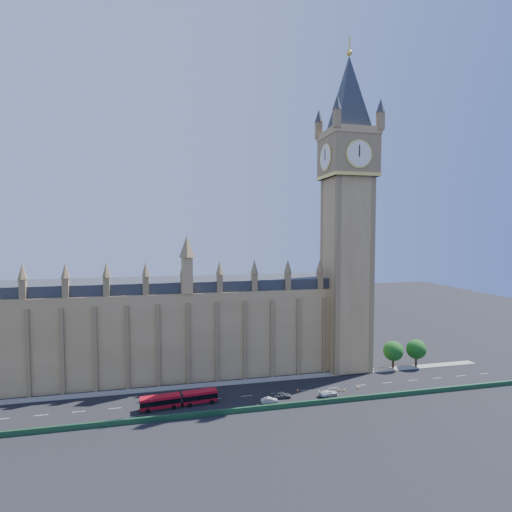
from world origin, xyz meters
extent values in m
plane|color=black|center=(0.00, 0.00, 0.00)|extent=(400.00, 400.00, 0.00)
cube|color=#9F7E4C|center=(-25.00, 22.00, 12.50)|extent=(120.00, 20.00, 25.00)
cube|color=#2D3035|center=(-25.00, 22.00, 26.50)|extent=(120.00, 18.00, 3.00)
cube|color=#9F7E4C|center=(38.00, 14.00, 29.00)|extent=(12.00, 12.00, 58.00)
cube|color=olive|center=(38.00, 14.00, 64.00)|extent=(14.00, 14.00, 12.00)
cylinder|color=silver|center=(38.00, 6.85, 64.00)|extent=(7.20, 0.30, 7.20)
cube|color=#9F7E4C|center=(38.00, 14.00, 71.00)|extent=(14.50, 14.50, 2.00)
pyramid|color=#2D3035|center=(38.00, 14.00, 94.00)|extent=(20.59, 20.59, 22.00)
sphere|color=#F2C64C|center=(38.00, 14.00, 94.80)|extent=(1.80, 1.80, 1.80)
cube|color=#1E4C2D|center=(0.00, -9.00, 0.60)|extent=(160.00, 0.60, 1.20)
cube|color=gray|center=(0.00, 9.50, 0.08)|extent=(160.00, 3.00, 0.16)
cylinder|color=#382619|center=(52.00, 10.00, 2.00)|extent=(0.70, 0.70, 4.00)
sphere|color=#124613|center=(52.00, 10.00, 5.50)|extent=(6.00, 6.00, 6.00)
sphere|color=#124613|center=(52.80, 10.30, 6.10)|extent=(4.38, 4.38, 4.38)
cylinder|color=#382619|center=(60.00, 10.00, 2.00)|extent=(0.70, 0.70, 4.00)
sphere|color=#124613|center=(60.00, 10.00, 5.50)|extent=(6.00, 6.00, 6.00)
sphere|color=#124613|center=(60.80, 10.30, 6.10)|extent=(4.38, 4.38, 4.38)
cube|color=#B50C1B|center=(-17.45, -2.83, 1.56)|extent=(9.59, 3.61, 3.12)
cube|color=#B50C1B|center=(-8.04, -1.79, 1.56)|extent=(8.55, 3.50, 3.12)
cube|color=black|center=(-17.45, -2.83, 1.93)|extent=(9.64, 3.67, 1.19)
cube|color=black|center=(-8.04, -1.79, 1.93)|extent=(8.61, 3.55, 1.19)
cylinder|color=black|center=(-13.00, -2.34, 1.40)|extent=(1.09, 2.57, 2.50)
cylinder|color=black|center=(-20.28, -4.45, 0.52)|extent=(1.07, 0.42, 1.04)
cylinder|color=black|center=(-20.57, -1.87, 0.52)|extent=(1.07, 0.42, 1.04)
cylinder|color=black|center=(-14.33, -3.79, 0.52)|extent=(1.07, 0.42, 1.04)
cylinder|color=black|center=(-14.61, -1.21, 0.52)|extent=(1.07, 0.42, 1.04)
cylinder|color=black|center=(-10.54, -3.38, 0.52)|extent=(1.07, 0.42, 1.04)
cylinder|color=black|center=(-10.83, -0.79, 0.52)|extent=(1.07, 0.42, 1.04)
cylinder|color=black|center=(-5.25, -2.79, 0.52)|extent=(1.07, 0.42, 1.04)
cylinder|color=black|center=(-5.54, -0.21, 0.52)|extent=(1.07, 0.42, 1.04)
imported|color=#414449|center=(12.40, -3.30, 0.80)|extent=(4.80, 2.21, 1.59)
imported|color=#9A9CA1|center=(8.61, -5.50, 0.69)|extent=(4.31, 1.83, 1.38)
imported|color=silver|center=(24.45, -4.69, 0.73)|extent=(5.21, 2.63, 1.45)
cube|color=black|center=(17.75, -0.09, 0.02)|extent=(0.46, 0.46, 0.04)
cone|color=orange|center=(17.75, -0.09, 0.34)|extent=(0.50, 0.50, 0.67)
cylinder|color=white|center=(17.75, -0.09, 0.43)|extent=(0.33, 0.33, 0.12)
cube|color=black|center=(29.67, -2.85, 0.02)|extent=(0.59, 0.59, 0.04)
cone|color=orange|center=(29.67, -2.85, 0.39)|extent=(0.64, 0.64, 0.78)
cylinder|color=white|center=(29.67, -2.85, 0.50)|extent=(0.38, 0.38, 0.13)
cube|color=black|center=(28.47, -2.51, 0.02)|extent=(0.41, 0.41, 0.04)
cone|color=#F8330D|center=(28.47, -2.51, 0.35)|extent=(0.45, 0.45, 0.69)
cylinder|color=white|center=(28.47, -2.51, 0.45)|extent=(0.34, 0.34, 0.12)
cube|color=black|center=(34.00, -2.20, 0.02)|extent=(0.56, 0.56, 0.04)
cone|color=#EC590C|center=(34.00, -2.20, 0.37)|extent=(0.61, 0.61, 0.73)
cylinder|color=white|center=(34.00, -2.20, 0.47)|extent=(0.36, 0.36, 0.13)
camera|label=1|loc=(-16.03, -97.74, 41.75)|focal=28.00mm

